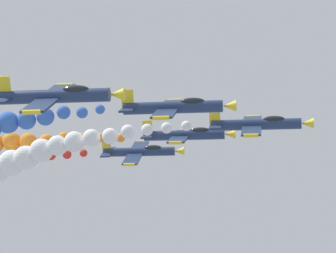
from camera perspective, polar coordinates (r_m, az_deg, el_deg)
The scene contains 7 objects.
airplane_lead at distance 71.97m, azimuth 7.19°, elevation 0.18°, with size 9.04×10.35×3.79m.
smoke_trail_lead at distance 82.36m, azimuth -12.18°, elevation -2.93°, with size 10.92×28.93×6.73m.
airplane_left_inner at distance 79.17m, azimuth 1.43°, elevation -0.68°, with size 9.24×10.35×3.39m.
airplane_right_inner at distance 63.98m, azimuth 0.54°, elevation 1.56°, with size 9.08×10.35×3.69m.
smoke_trail_right_inner at distance 66.89m, azimuth -12.86°, elevation 0.12°, with size 2.96×13.46×3.64m.
airplane_left_outer at distance 89.24m, azimuth -2.22°, elevation -2.02°, with size 8.79×10.35×4.42m.
airplane_right_outer at distance 57.44m, azimuth -8.92°, elevation 2.43°, with size 8.81×10.35×4.37m.
Camera 1 is at (70.19, 10.25, 89.40)m, focal length 76.13 mm.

